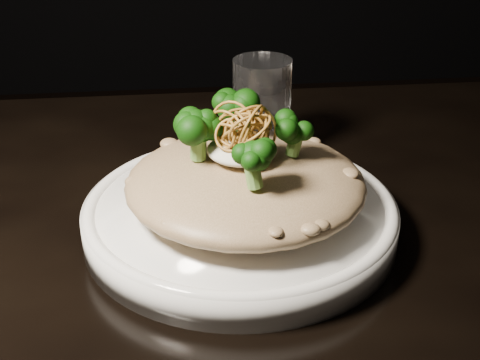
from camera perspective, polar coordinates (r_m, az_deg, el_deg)
name	(u,v)px	position (r m, az deg, el deg)	size (l,w,h in m)	color
table	(204,317)	(0.66, -3.07, -11.62)	(1.10, 0.80, 0.75)	black
plate	(240,218)	(0.62, 0.00, -3.26)	(0.29, 0.29, 0.03)	white
risotto	(246,183)	(0.60, 0.48, -0.25)	(0.22, 0.22, 0.05)	brown
broccoli	(247,132)	(0.58, 0.56, 4.13)	(0.15, 0.15, 0.05)	black
cheese	(242,150)	(0.59, 0.17, 2.61)	(0.06, 0.06, 0.02)	white
shallots	(242,122)	(0.57, 0.17, 4.94)	(0.06, 0.06, 0.04)	brown
drinking_glass	(262,110)	(0.75, 1.87, 6.03)	(0.07, 0.07, 0.12)	silver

